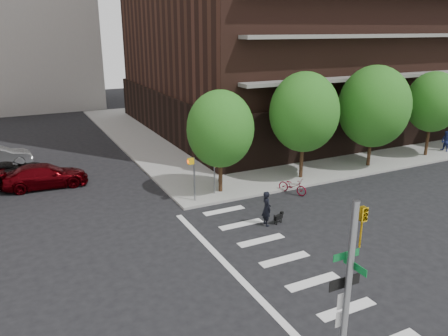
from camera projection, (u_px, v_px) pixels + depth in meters
name	position (u px, v px, depth m)	size (l,w,h in m)	color
ground	(224.00, 276.00, 17.91)	(120.00, 120.00, 0.00)	black
sidewalk_ne	(298.00, 122.00, 46.61)	(39.00, 33.00, 0.15)	gray
crosswalk	(269.00, 263.00, 18.85)	(3.85, 13.00, 0.01)	silver
tree_a	(220.00, 129.00, 25.62)	(4.00, 4.00, 5.90)	#301E11
tree_b	(304.00, 112.00, 28.00)	(4.50, 4.50, 6.65)	#301E11
tree_c	(374.00, 107.00, 30.57)	(5.00, 5.00, 6.80)	#301E11
tree_d	(433.00, 102.00, 33.15)	(4.00, 4.00, 6.20)	#301E11
traffic_signal	(344.00, 333.00, 10.50)	(0.90, 0.75, 6.00)	slate
pedestrian_signal	(199.00, 171.00, 25.08)	(2.18, 0.67, 2.60)	slate
parked_car_black	(10.00, 174.00, 27.93)	(5.54, 2.55, 1.54)	black
parked_car_maroon	(45.00, 176.00, 27.70)	(5.18, 2.10, 1.50)	#470206
scooter	(293.00, 186.00, 26.66)	(0.67, 1.92, 1.01)	maroon
dog_walker	(267.00, 208.00, 22.27)	(0.44, 0.67, 1.84)	black
dog	(279.00, 217.00, 22.64)	(0.67, 0.37, 0.56)	black
pedestrian_far	(446.00, 141.00, 35.24)	(0.63, 0.80, 1.65)	navy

